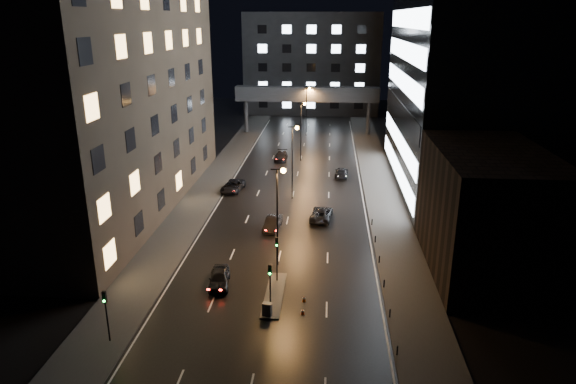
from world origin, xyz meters
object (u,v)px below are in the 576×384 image
utility_cabinet (267,309)px  car_away_a (219,278)px  car_toward_b (341,172)px  car_away_c (233,186)px  car_away_d (281,156)px  car_away_b (273,223)px  car_toward_a (321,214)px

utility_cabinet → car_away_a: bearing=148.6°
car_toward_b → utility_cabinet: bearing=84.3°
utility_cabinet → car_toward_b: bearing=93.3°
utility_cabinet → car_away_c: bearing=118.2°
car_away_a → car_toward_b: bearing=64.3°
car_away_d → car_toward_b: size_ratio=1.05×
car_away_b → car_away_c: size_ratio=0.84×
car_away_a → utility_cabinet: (5.05, -4.92, -0.04)m
car_toward_b → car_toward_a: bearing=85.2°
car_away_b → car_toward_b: (8.42, 21.93, -0.04)m
car_away_a → car_toward_a: size_ratio=0.86×
car_away_c → car_toward_a: 16.23m
car_away_a → car_toward_a: (9.11, 17.38, -0.04)m
car_away_c → car_toward_b: (15.65, 8.38, -0.04)m
car_away_d → car_toward_a: car_away_d is taller
car_away_d → car_toward_a: 28.10m
car_away_d → car_toward_a: (7.53, -27.07, -0.01)m
car_toward_b → utility_cabinet: 41.13m
car_toward_a → car_away_a: bearing=68.8°
car_away_a → car_away_b: (3.46, 13.71, -0.03)m
car_away_a → utility_cabinet: bearing=-51.5°
car_toward_a → car_toward_b: car_toward_a is taller
car_away_c → utility_cabinet: size_ratio=4.61×
car_away_b → car_away_d: size_ratio=0.89×
car_away_d → car_toward_b: bearing=-40.4°
car_away_a → car_away_d: 44.48m
car_away_a → car_away_b: bearing=68.6°
car_toward_a → car_toward_b: 18.46m
car_away_b → car_away_d: 30.80m
car_away_c → car_away_d: (5.35, 17.20, -0.01)m
car_away_b → car_away_c: 15.35m
car_away_c → car_toward_b: 17.76m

